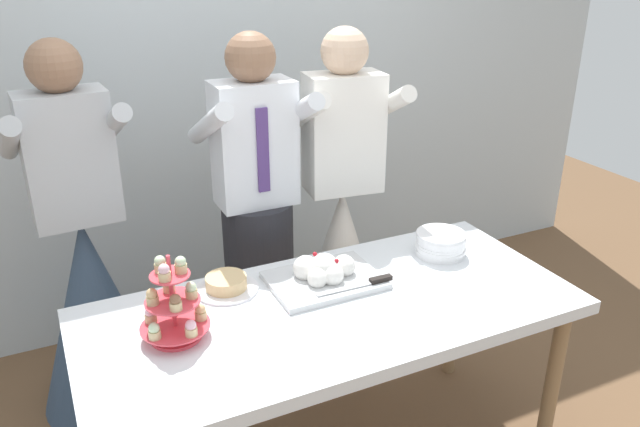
% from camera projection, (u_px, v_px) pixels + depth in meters
% --- Properties ---
extents(rear_wall, '(5.20, 0.10, 2.90)m').
position_uv_depth(rear_wall, '(206.00, 56.00, 3.20)').
color(rear_wall, silver).
rests_on(rear_wall, ground_plane).
extents(dessert_table, '(1.80, 0.80, 0.78)m').
position_uv_depth(dessert_table, '(332.00, 323.00, 2.29)').
color(dessert_table, silver).
rests_on(dessert_table, ground_plane).
extents(cupcake_stand, '(0.23, 0.23, 0.31)m').
position_uv_depth(cupcake_stand, '(173.00, 307.00, 2.04)').
color(cupcake_stand, '#D83F4C').
rests_on(cupcake_stand, dessert_table).
extents(main_cake_tray, '(0.44, 0.31, 0.12)m').
position_uv_depth(main_cake_tray, '(324.00, 274.00, 2.40)').
color(main_cake_tray, silver).
rests_on(main_cake_tray, dessert_table).
extents(plate_stack, '(0.21, 0.21, 0.10)m').
position_uv_depth(plate_stack, '(441.00, 243.00, 2.62)').
color(plate_stack, white).
rests_on(plate_stack, dessert_table).
extents(round_cake, '(0.24, 0.24, 0.06)m').
position_uv_depth(round_cake, '(226.00, 284.00, 2.36)').
color(round_cake, white).
rests_on(round_cake, dessert_table).
extents(person_groom, '(0.46, 0.49, 1.66)m').
position_uv_depth(person_groom, '(258.00, 237.00, 2.85)').
color(person_groom, '#232328').
rests_on(person_groom, ground_plane).
extents(person_bride, '(0.56, 0.56, 1.66)m').
position_uv_depth(person_bride, '(342.00, 253.00, 3.07)').
color(person_bride, white).
rests_on(person_bride, ground_plane).
extents(person_guest, '(0.56, 0.56, 1.66)m').
position_uv_depth(person_guest, '(91.00, 291.00, 2.74)').
color(person_guest, '#334760').
rests_on(person_guest, ground_plane).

